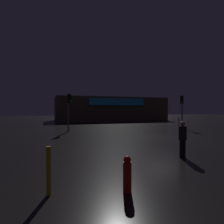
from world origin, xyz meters
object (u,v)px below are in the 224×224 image
Objects in this scene: pedestrian at (183,137)px; fire_hydrant at (127,174)px; traffic_signal_main at (69,104)px; store_building at (110,109)px; traffic_signal_opposite at (182,105)px.

pedestrian reaches higher than fire_hydrant.
traffic_signal_main is 2.24× the size of pedestrian.
pedestrian is (-6.16, -30.16, -1.30)m from store_building.
traffic_signal_opposite is at bearing 48.47° from fire_hydrant.
store_building reaches higher than traffic_signal_main.
fire_hydrant is at bearing -131.53° from traffic_signal_opposite.
traffic_signal_main is (-9.84, -18.28, 0.38)m from store_building.
fire_hydrant is (-12.08, -13.63, -2.20)m from traffic_signal_opposite.
traffic_signal_opposite is 3.91× the size of fire_hydrant.
traffic_signal_opposite is 13.96m from pedestrian.
traffic_signal_opposite is (12.07, -0.84, 0.06)m from traffic_signal_main.
traffic_signal_main is 0.99× the size of traffic_signal_opposite.
pedestrian is at bearing 35.15° from fire_hydrant.
fire_hydrant is (-9.85, -32.76, -1.77)m from store_building.
pedestrian is (-8.38, -11.03, -1.73)m from traffic_signal_opposite.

